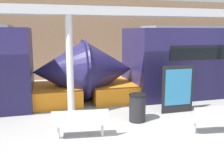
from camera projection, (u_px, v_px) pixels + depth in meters
The scene contains 8 objects.
ground_plane at pixel (156, 149), 6.39m from camera, with size 60.00×60.00×0.00m, color #9E9B96.
station_wall at pixel (87, 39), 15.83m from camera, with size 56.00×0.20×5.00m, color #937051.
bench_near at pixel (80, 121), 6.91m from camera, with size 1.59×0.63×0.86m.
bench_far at pixel (215, 117), 7.23m from camera, with size 1.48×0.63×0.86m.
trash_bin at pixel (137, 108), 8.28m from camera, with size 0.57×0.57×0.93m.
poster_board at pixel (178, 89), 9.10m from camera, with size 1.23×0.07×1.75m.
support_column_near at pixel (70, 69), 8.27m from camera, with size 0.23×0.23×3.48m, color silver.
canopy_beam at pixel (68, 10), 7.93m from camera, with size 28.00×0.60×0.28m, color #B7B7BC.
Camera 1 is at (-2.64, -5.45, 2.97)m, focal length 40.00 mm.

